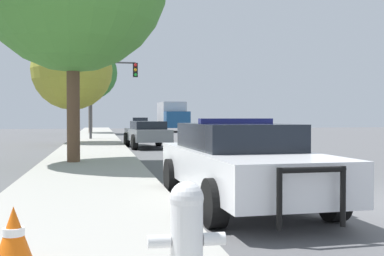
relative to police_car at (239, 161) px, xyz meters
name	(u,v)px	position (x,y,z in m)	size (l,w,h in m)	color
sidewalk_left	(83,212)	(-2.60, -0.48, -0.68)	(3.00, 110.00, 0.13)	#A3A099
police_car	(239,161)	(0.00, 0.00, 0.00)	(2.16, 5.11, 1.47)	white
fire_hydrant	(187,235)	(-1.70, -4.31, -0.15)	(0.59, 0.26, 0.88)	white
traffic_light	(110,84)	(-1.66, 22.82, 2.85)	(3.03, 0.35, 4.94)	#424247
car_background_midblock	(147,133)	(-0.06, 15.19, -0.04)	(2.11, 4.16, 1.29)	slate
car_background_distant	(140,124)	(1.82, 41.65, 0.01)	(2.07, 4.03, 1.42)	#B7B7BC
box_truck	(172,116)	(4.98, 40.24, 0.85)	(2.60, 6.72, 2.99)	navy
tree_sidewalk_mid	(72,70)	(-3.74, 18.58, 3.26)	(4.29, 4.29, 6.03)	brown
tree_sidewalk_far	(90,73)	(-3.06, 34.89, 4.58)	(4.67, 4.67, 7.54)	brown
traffic_cone	(14,234)	(-3.14, -3.17, -0.35)	(0.36, 0.36, 0.53)	orange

